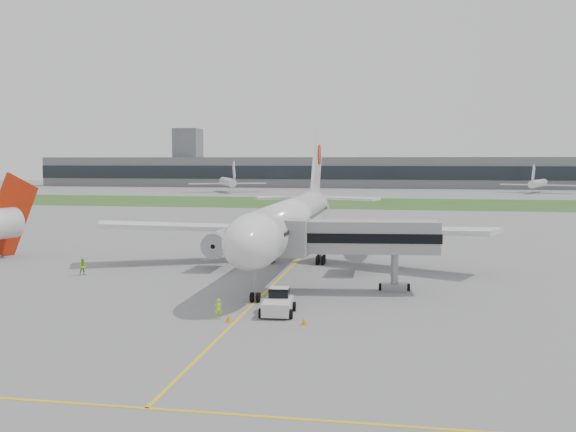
% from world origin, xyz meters
% --- Properties ---
extents(ground, '(600.00, 600.00, 0.00)m').
position_xyz_m(ground, '(0.00, 0.00, 0.00)').
color(ground, gray).
rests_on(ground, ground).
extents(apron_markings, '(70.00, 70.00, 0.04)m').
position_xyz_m(apron_markings, '(0.00, -5.00, 0.00)').
color(apron_markings, yellow).
rests_on(apron_markings, ground).
extents(grass_strip, '(600.00, 50.00, 0.02)m').
position_xyz_m(grass_strip, '(0.00, 120.00, 0.01)').
color(grass_strip, '#30491B').
rests_on(grass_strip, ground).
extents(terminal_building, '(320.00, 22.30, 14.00)m').
position_xyz_m(terminal_building, '(0.00, 229.87, 7.00)').
color(terminal_building, slate).
rests_on(terminal_building, ground).
extents(control_tower, '(12.00, 12.00, 56.00)m').
position_xyz_m(control_tower, '(-90.00, 232.00, 0.00)').
color(control_tower, slate).
rests_on(control_tower, ground).
extents(airliner, '(48.13, 53.95, 17.88)m').
position_xyz_m(airliner, '(0.00, 4.87, 5.66)').
color(airliner, silver).
rests_on(airliner, ground).
extents(pushback_tug, '(2.95, 4.15, 2.05)m').
position_xyz_m(pushback_tug, '(2.83, -18.86, 0.94)').
color(pushback_tug, silver).
rests_on(pushback_tug, ground).
extents(jet_bridge, '(15.25, 5.84, 7.07)m').
position_xyz_m(jet_bridge, '(8.31, -8.71, 5.23)').
color(jet_bridge, gray).
rests_on(jet_bridge, ground).
extents(safety_cone_left, '(0.44, 0.44, 0.61)m').
position_xyz_m(safety_cone_left, '(-0.50, -22.25, 0.30)').
color(safety_cone_left, orange).
rests_on(safety_cone_left, ground).
extents(safety_cone_right, '(0.44, 0.44, 0.60)m').
position_xyz_m(safety_cone_right, '(5.46, -22.01, 0.30)').
color(safety_cone_right, orange).
rests_on(safety_cone_right, ground).
extents(ground_crew_near, '(0.70, 0.59, 1.64)m').
position_xyz_m(ground_crew_near, '(-1.57, -21.40, 0.82)').
color(ground_crew_near, '#A2FB29').
rests_on(ground_crew_near, ground).
extents(ground_crew_far, '(1.16, 1.14, 1.89)m').
position_xyz_m(ground_crew_far, '(-21.76, -5.04, 0.94)').
color(ground_crew_far, '#8FCD22').
rests_on(ground_crew_far, ground).
extents(distant_aircraft_left, '(38.82, 36.93, 11.72)m').
position_xyz_m(distant_aircraft_left, '(-54.68, 175.69, 0.00)').
color(distant_aircraft_left, silver).
rests_on(distant_aircraft_left, ground).
extents(distant_aircraft_right, '(34.90, 33.03, 10.66)m').
position_xyz_m(distant_aircraft_right, '(65.11, 190.18, 0.00)').
color(distant_aircraft_right, silver).
rests_on(distant_aircraft_right, ground).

